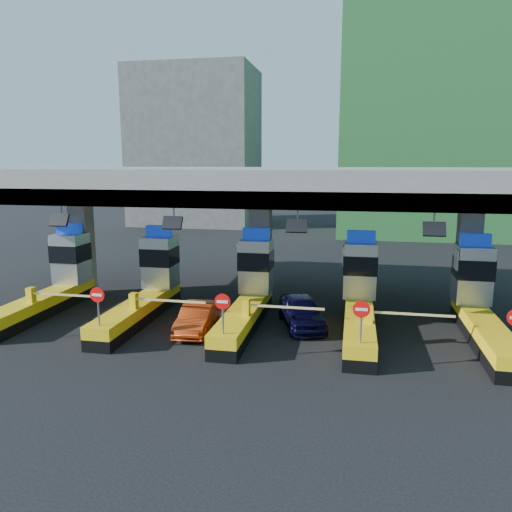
# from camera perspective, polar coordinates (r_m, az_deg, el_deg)

# --- Properties ---
(ground) EXTENTS (120.00, 120.00, 0.00)m
(ground) POSITION_cam_1_polar(r_m,az_deg,el_deg) (23.37, -0.83, -7.50)
(ground) COLOR black
(ground) RESTS_ON ground
(toll_canopy) EXTENTS (28.00, 12.09, 7.00)m
(toll_canopy) POSITION_cam_1_polar(r_m,az_deg,el_deg) (25.05, 0.50, 8.03)
(toll_canopy) COLOR slate
(toll_canopy) RESTS_ON ground
(toll_lane_far_left) EXTENTS (4.43, 8.00, 4.16)m
(toll_lane_far_left) POSITION_cam_1_polar(r_m,az_deg,el_deg) (27.06, -21.92, -2.69)
(toll_lane_far_left) COLOR black
(toll_lane_far_left) RESTS_ON ground
(toll_lane_left) EXTENTS (4.43, 8.00, 4.16)m
(toll_lane_left) POSITION_cam_1_polar(r_m,az_deg,el_deg) (24.72, -12.13, -3.36)
(toll_lane_left) COLOR black
(toll_lane_left) RESTS_ON ground
(toll_lane_center) EXTENTS (4.43, 8.00, 4.16)m
(toll_lane_center) POSITION_cam_1_polar(r_m,az_deg,el_deg) (23.24, -0.69, -4.01)
(toll_lane_center) COLOR black
(toll_lane_center) RESTS_ON ground
(toll_lane_right) EXTENTS (4.43, 8.00, 4.16)m
(toll_lane_right) POSITION_cam_1_polar(r_m,az_deg,el_deg) (22.78, 11.75, -4.54)
(toll_lane_right) COLOR black
(toll_lane_right) RESTS_ON ground
(toll_lane_far_right) EXTENTS (4.43, 8.00, 4.16)m
(toll_lane_far_right) POSITION_cam_1_polar(r_m,az_deg,el_deg) (23.40, 24.12, -4.86)
(toll_lane_far_right) COLOR black
(toll_lane_far_right) RESTS_ON ground
(bg_building_scaffold) EXTENTS (18.00, 12.00, 28.00)m
(bg_building_scaffold) POSITION_cam_1_polar(r_m,az_deg,el_deg) (54.64, 19.71, 17.11)
(bg_building_scaffold) COLOR #1E5926
(bg_building_scaffold) RESTS_ON ground
(bg_building_concrete) EXTENTS (14.00, 10.00, 18.00)m
(bg_building_concrete) POSITION_cam_1_polar(r_m,az_deg,el_deg) (60.68, -6.90, 12.20)
(bg_building_concrete) COLOR #4C4C49
(bg_building_concrete) RESTS_ON ground
(van) EXTENTS (2.87, 4.40, 1.39)m
(van) POSITION_cam_1_polar(r_m,az_deg,el_deg) (22.58, 5.26, -6.34)
(van) COLOR black
(van) RESTS_ON ground
(red_car) EXTENTS (1.54, 3.81, 1.23)m
(red_car) POSITION_cam_1_polar(r_m,az_deg,el_deg) (22.04, -6.70, -7.02)
(red_car) COLOR #9A2C0B
(red_car) RESTS_ON ground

